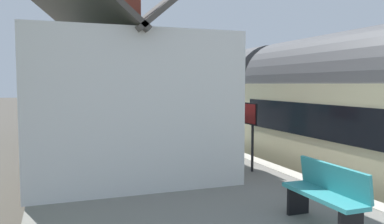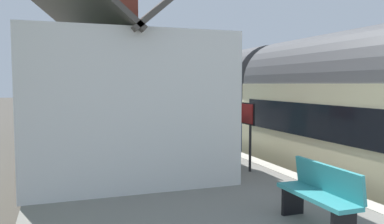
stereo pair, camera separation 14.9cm
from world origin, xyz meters
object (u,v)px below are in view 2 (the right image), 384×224
(station_building, at_px, (113,97))
(lamp_post_platform, at_px, (139,78))
(planter_edge_far, at_px, (64,115))
(station_sign_board, at_px, (244,119))
(bench_mid_platform, at_px, (320,193))
(planter_bench_left, at_px, (85,110))
(train, at_px, (267,106))
(planter_under_sign, at_px, (172,128))
(planter_edge_near, at_px, (120,113))
(bench_by_lamp, at_px, (137,118))
(bench_platform_end, at_px, (122,112))

(station_building, relative_size, lamp_post_platform, 2.28)
(planter_edge_far, height_order, station_sign_board, station_sign_board)
(station_building, distance_m, bench_mid_platform, 6.29)
(station_building, xyz_separation_m, planter_bench_left, (12.87, -0.09, -1.19))
(train, height_order, bench_mid_platform, train)
(bench_mid_platform, bearing_deg, planter_bench_left, 6.05)
(station_building, height_order, planter_bench_left, station_building)
(bench_mid_platform, bearing_deg, planter_under_sign, -4.48)
(planter_edge_near, bearing_deg, lamp_post_platform, -174.23)
(planter_edge_near, bearing_deg, station_building, 170.51)
(train, distance_m, bench_by_lamp, 6.27)
(planter_under_sign, bearing_deg, bench_by_lamp, 20.41)
(train, distance_m, planter_under_sign, 3.84)
(train, distance_m, lamp_post_platform, 7.80)
(bench_mid_platform, distance_m, planter_under_sign, 10.02)
(station_sign_board, bearing_deg, lamp_post_platform, 1.53)
(planter_bench_left, relative_size, planter_under_sign, 0.90)
(planter_under_sign, relative_size, station_sign_board, 0.63)
(bench_by_lamp, bearing_deg, station_sign_board, -174.59)
(bench_mid_platform, bearing_deg, lamp_post_platform, -1.55)
(bench_mid_platform, relative_size, planter_under_sign, 1.41)
(station_sign_board, bearing_deg, station_building, 51.81)
(train, height_order, station_sign_board, train)
(train, relative_size, bench_mid_platform, 11.32)
(bench_platform_end, distance_m, planter_edge_near, 1.52)
(bench_by_lamp, distance_m, planter_bench_left, 6.45)
(planter_edge_near, distance_m, planter_edge_far, 3.79)
(station_building, height_order, planter_edge_far, station_building)
(train, relative_size, planter_bench_left, 17.66)
(bench_by_lamp, bearing_deg, bench_platform_end, 0.02)
(lamp_post_platform, bearing_deg, planter_edge_near, 5.77)
(planter_bench_left, bearing_deg, station_sign_board, -169.94)
(bench_mid_platform, xyz_separation_m, planter_edge_far, (16.22, 3.16, -0.09))
(station_building, relative_size, planter_edge_far, 9.70)
(planter_edge_far, relative_size, station_sign_board, 0.49)
(planter_edge_near, xyz_separation_m, station_sign_board, (-14.63, -0.67, 0.89))
(bench_platform_end, relative_size, planter_under_sign, 1.43)
(bench_platform_end, relative_size, planter_edge_near, 1.53)
(station_building, relative_size, planter_edge_near, 8.00)
(station_building, distance_m, station_sign_board, 3.53)
(train, bearing_deg, bench_mid_platform, 154.91)
(train, bearing_deg, planter_under_sign, 46.70)
(bench_mid_platform, distance_m, planter_edge_near, 18.28)
(bench_mid_platform, bearing_deg, bench_platform_end, 0.53)
(bench_by_lamp, xyz_separation_m, planter_edge_near, (5.78, -0.17, -0.18))
(planter_edge_far, bearing_deg, train, -142.87)
(train, distance_m, station_building, 5.80)
(bench_by_lamp, relative_size, lamp_post_platform, 0.43)
(planter_edge_near, relative_size, planter_bench_left, 1.03)
(station_building, height_order, bench_platform_end, station_building)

